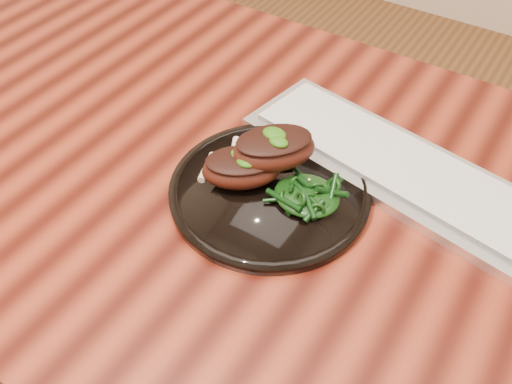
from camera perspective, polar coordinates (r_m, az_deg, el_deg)
desk at (r=0.85m, az=2.10°, el=-3.27°), size 1.60×0.80×0.75m
plate at (r=0.77m, az=1.39°, el=0.16°), size 0.27×0.27×0.02m
lamb_chop_front at (r=0.76m, az=-1.51°, el=2.47°), size 0.12×0.12×0.05m
lamb_chop_back at (r=0.75m, az=1.73°, el=4.41°), size 0.13×0.13×0.05m
herb_smear at (r=0.81m, az=1.51°, el=4.02°), size 0.09×0.06×0.01m
greens_heap at (r=0.74m, az=5.14°, el=-0.03°), size 0.09×0.08×0.03m
keyboard at (r=0.82m, az=14.77°, el=1.96°), size 0.51×0.23×0.02m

